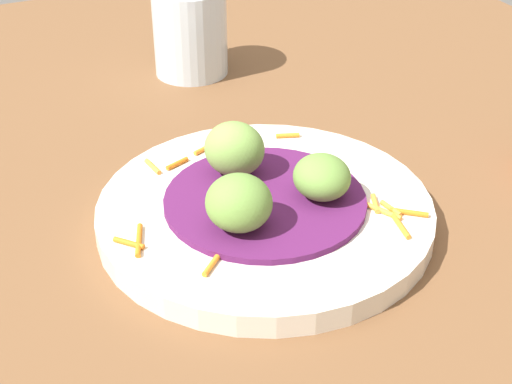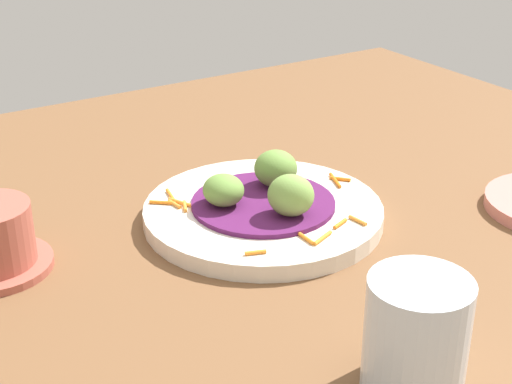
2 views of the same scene
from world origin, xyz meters
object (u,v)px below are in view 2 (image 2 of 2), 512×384
at_px(guac_scoop_left, 291,195).
at_px(guac_scoop_center, 276,168).
at_px(water_glass, 416,335).
at_px(guac_scoop_right, 223,190).
at_px(main_plate, 263,213).

relative_size(guac_scoop_left, guac_scoop_center, 1.00).
bearing_deg(water_glass, guac_scoop_left, -103.28).
bearing_deg(guac_scoop_left, guac_scoop_center, -111.43).
distance_m(guac_scoop_center, guac_scoop_right, 0.07).
bearing_deg(guac_scoop_left, water_glass, 76.72).
bearing_deg(guac_scoop_left, main_plate, -81.43).
bearing_deg(water_glass, main_plate, -100.19).
relative_size(main_plate, water_glass, 2.81).
xyz_separation_m(guac_scoop_center, guac_scoop_right, (0.07, 0.01, -0.00)).
bearing_deg(guac_scoop_right, water_glass, 87.68).
bearing_deg(guac_scoop_right, main_plate, 158.57).
distance_m(guac_scoop_left, guac_scoop_center, 0.07).
bearing_deg(main_plate, guac_scoop_right, -21.43).
distance_m(main_plate, guac_scoop_center, 0.06).
distance_m(guac_scoop_left, water_glass, 0.25).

